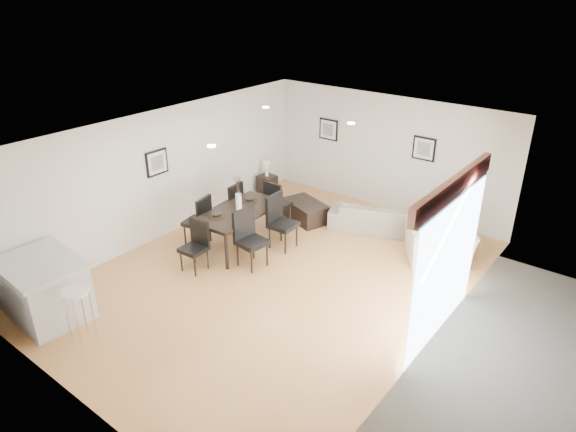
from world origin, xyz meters
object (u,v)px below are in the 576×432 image
Objects in this scene: dining_table at (239,214)px; dining_chair_wfar at (232,203)px; dining_chair_head at (196,242)px; coffee_table at (306,211)px; bar_stool at (76,297)px; dining_chair_wnear at (200,218)px; dining_chair_foot at (276,201)px; sofa at (378,217)px; armchair at (439,244)px; side_table at (267,186)px; dining_chair_enear at (248,235)px; kitchen_island at (45,288)px; dining_chair_efar at (279,218)px.

dining_table is 0.83m from dining_chair_wfar.
dining_chair_head is 0.93× the size of coffee_table.
bar_stool reaches higher than coffee_table.
dining_chair_wnear is 3.36m from bar_stool.
dining_chair_foot is at bearing 91.79° from bar_stool.
dining_chair_wfar reaches higher than sofa.
dining_table is 0.82m from dining_chair_wnear.
armchair is 1.19× the size of dining_chair_head.
side_table is at bearing -169.09° from dining_chair_wfar.
coffee_table is (1.01, 2.27, -0.38)m from dining_chair_wnear.
sofa is 2.38× the size of bar_stool.
bar_stool is at bearing 53.34° from sofa.
dining_chair_enear is at bearing 4.17° from armchair.
armchair is at bearing 101.80° from dining_chair_wfar.
armchair is 3.67m from dining_chair_enear.
dining_chair_head is 2.35m from dining_chair_foot.
kitchen_island is at bearing 16.90° from armchair.
sofa is 6.35m from bar_stool.
dining_chair_head is at bearing 41.23° from sofa.
sofa is 4.04m from dining_chair_head.
dining_chair_wnear reaches higher than coffee_table.
dining_table reaches higher than coffee_table.
dining_chair_wfar is at bearing 87.42° from dining_chair_efar.
dining_table is (-3.49, -1.87, 0.33)m from armchair.
dining_chair_foot is (0.00, 1.17, -0.12)m from dining_table.
dining_chair_wnear is 2.52m from coffee_table.
dining_chair_wnear is at bearing 27.21° from sofa.
kitchen_island is (-0.83, -2.53, -0.05)m from dining_chair_head.
dining_chair_wfar is (0.00, 0.94, -0.00)m from dining_chair_wnear.
sofa is 3.06m from dining_table.
dining_chair_enear is 3.44m from side_table.
dining_chair_wnear reaches higher than dining_chair_foot.
dining_chair_wfar is 1.79m from dining_chair_head.
sofa is at bearing 126.47° from dining_chair_wnear.
sofa is at bearing 74.12° from bar_stool.
coffee_table is at bearing -0.76° from sofa.
dining_chair_foot is at bearing 83.75° from kitchen_island.
dining_chair_wnear is at bearing 90.52° from kitchen_island.
dining_chair_enear reaches higher than kitchen_island.
dining_chair_enear is 2.13× the size of side_table.
armchair is (1.60, -0.51, 0.08)m from sofa.
side_table is (-1.61, 0.55, 0.05)m from coffee_table.
dining_chair_enear is 2.34m from coffee_table.
bar_stool is (-3.34, -5.58, 0.37)m from armchair.
dining_chair_head is 1.13× the size of bar_stool.
side_table is at bearing 97.48° from kitchen_island.
dining_chair_foot is 1.20× the size of bar_stool.
dining_chair_foot is 1.77m from side_table.
coffee_table is at bearing 144.45° from dining_chair_wnear.
sofa is at bearing -53.07° from armchair.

